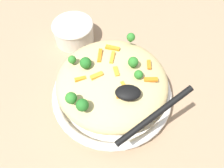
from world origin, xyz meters
name	(u,v)px	position (x,y,z in m)	size (l,w,h in m)	color
ground_plane	(112,100)	(0.00, 0.00, 0.00)	(2.40, 2.40, 0.00)	#9E7F60
serving_bowl	(112,95)	(0.00, 0.00, 0.03)	(0.31, 0.31, 0.05)	white
pasta_mound	(112,82)	(0.00, 0.00, 0.09)	(0.28, 0.28, 0.08)	#D1BA7A
carrot_piece_0	(114,58)	(0.00, 0.04, 0.13)	(0.04, 0.01, 0.01)	orange
carrot_piece_1	(116,73)	(0.01, 0.00, 0.13)	(0.03, 0.01, 0.01)	orange
carrot_piece_2	(149,64)	(0.09, 0.03, 0.12)	(0.03, 0.01, 0.01)	orange
carrot_piece_3	(151,79)	(0.09, -0.02, 0.12)	(0.03, 0.01, 0.01)	orange
carrot_piece_4	(123,96)	(0.02, -0.06, 0.12)	(0.03, 0.01, 0.01)	orange
carrot_piece_5	(112,48)	(0.00, 0.08, 0.12)	(0.04, 0.01, 0.01)	orange
carrot_piece_6	(100,56)	(-0.03, 0.05, 0.13)	(0.04, 0.01, 0.01)	orange
carrot_piece_7	(125,87)	(0.03, -0.04, 0.13)	(0.03, 0.01, 0.01)	orange
carrot_piece_8	(80,79)	(-0.07, -0.02, 0.12)	(0.03, 0.01, 0.01)	orange
carrot_piece_9	(97,76)	(-0.03, -0.01, 0.13)	(0.03, 0.01, 0.01)	orange
broccoli_floret_0	(139,75)	(0.06, -0.01, 0.13)	(0.02, 0.02, 0.02)	#296820
broccoli_floret_1	(86,63)	(-0.06, 0.02, 0.14)	(0.03, 0.03, 0.03)	#205B1C
broccoli_floret_2	(72,60)	(-0.10, 0.03, 0.13)	(0.02, 0.02, 0.02)	#296820
broccoli_floret_3	(71,98)	(-0.08, -0.08, 0.14)	(0.03, 0.03, 0.03)	#296820
broccoli_floret_4	(131,37)	(0.05, 0.11, 0.13)	(0.02, 0.02, 0.03)	#296820
broccoli_floret_5	(82,105)	(-0.06, -0.09, 0.14)	(0.03, 0.03, 0.03)	#205B1C
broccoli_floret_6	(133,62)	(0.05, 0.02, 0.14)	(0.02, 0.02, 0.03)	#296820
serving_spoon	(137,101)	(0.05, -0.09, 0.14)	(0.15, 0.14, 0.07)	black
companion_bowl	(74,31)	(-0.13, 0.23, 0.04)	(0.13, 0.13, 0.07)	beige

